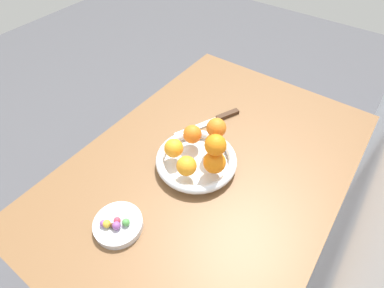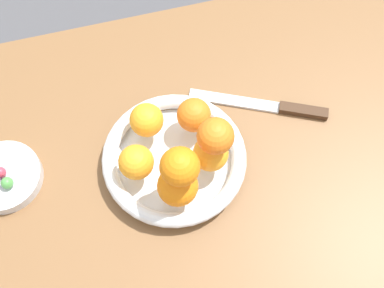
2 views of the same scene
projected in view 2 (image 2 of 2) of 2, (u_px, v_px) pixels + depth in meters
name	position (u px, v px, depth m)	size (l,w,h in m)	color
ground_plane	(194.00, 265.00, 1.51)	(6.00, 6.00, 0.00)	#4C4C51
dining_table	(195.00, 195.00, 0.92)	(1.10, 0.76, 0.74)	brown
fruit_bowl	(174.00, 159.00, 0.83)	(0.25, 0.25, 0.04)	silver
candy_dish	(4.00, 177.00, 0.83)	(0.13, 0.13, 0.02)	silver
orange_0	(211.00, 154.00, 0.78)	(0.06, 0.06, 0.06)	orange
orange_1	(194.00, 115.00, 0.82)	(0.06, 0.06, 0.06)	orange
orange_2	(147.00, 120.00, 0.81)	(0.06, 0.06, 0.06)	orange
orange_3	(136.00, 162.00, 0.78)	(0.06, 0.06, 0.06)	orange
orange_4	(178.00, 186.00, 0.76)	(0.07, 0.07, 0.07)	orange
orange_5	(180.00, 167.00, 0.70)	(0.06, 0.06, 0.06)	orange
orange_6	(215.00, 136.00, 0.73)	(0.06, 0.06, 0.06)	orange
candy_ball_2	(1.00, 172.00, 0.81)	(0.02, 0.02, 0.02)	#C6384C
candy_ball_3	(7.00, 183.00, 0.80)	(0.02, 0.02, 0.02)	#4C9947
knife	(270.00, 106.00, 0.90)	(0.24, 0.13, 0.01)	#3F2819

